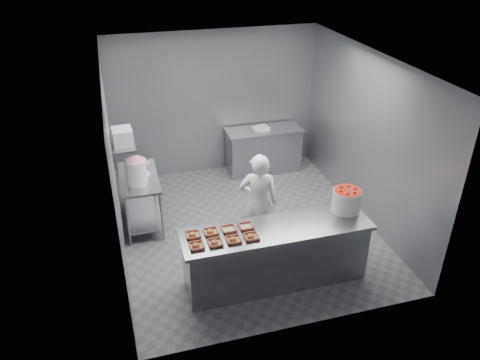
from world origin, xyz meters
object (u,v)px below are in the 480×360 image
Objects in this scene: tray_0 at (196,246)px; tray_5 at (211,232)px; service_counter at (276,254)px; worker at (258,202)px; tray_1 at (215,243)px; tray_4 at (193,235)px; tray_2 at (233,239)px; strawberry_tub at (347,200)px; tray_3 at (251,236)px; tray_6 at (229,229)px; appliance at (122,137)px; glaze_bucket at (136,171)px; prep_table at (141,193)px; back_counter at (264,150)px; tray_7 at (246,226)px.

tray_0 is 0.34m from tray_5.
worker is (0.01, 0.84, 0.34)m from service_counter.
tray_5 is at bearing 90.00° from tray_1.
tray_1 is 0.34m from tray_4.
tray_2 is 1.00× the size of tray_5.
tray_4 is 2.20m from strawberry_tub.
tray_3 is 1.00× the size of tray_6.
appliance is (-0.94, 1.92, 0.76)m from tray_1.
tray_1 reaches higher than service_counter.
glaze_bucket reaches higher than tray_6.
prep_table and back_counter have the same top height.
worker is (0.89, 0.96, -0.13)m from tray_1.
strawberry_tub is (1.72, 0.27, 0.15)m from tray_2.
tray_4 is 0.48m from tray_6.
tray_0 is at bearing -120.88° from back_counter.
back_counter is at bearing 93.32° from strawberry_tub.
service_counter is at bearing -7.97° from tray_5.
tray_5 is (-0.88, 0.12, 0.47)m from service_counter.
tray_2 and tray_3 have the same top height.
tray_5 is (0.24, 0.00, 0.00)m from tray_4.
worker is at bearing 56.01° from tray_2.
prep_table is 6.40× the size of tray_3.
tray_0 is 1.00× the size of tray_5.
tray_4 is at bearing 161.18° from tray_3.
back_counter is 8.01× the size of tray_5.
glaze_bucket reaches higher than tray_5.
tray_3 is (1.25, -2.07, 0.33)m from prep_table.
tray_1 is at bearing 180.00° from tray_3.
strawberry_tub is at bearing 10.46° from tray_3.
service_counter is 1.63× the size of worker.
service_counter is 1.00m from tray_5.
tray_6 is at bearing 0.00° from tray_5.
tray_7 is (0.72, 0.25, -0.00)m from tray_0.
appliance reaches higher than strawberry_tub.
strawberry_tub is 3.18m from glaze_bucket.
tray_6 is 0.38× the size of glaze_bucket.
prep_table is (-1.65, 1.95, 0.14)m from service_counter.
strawberry_tub is at bearing 0.91° from tray_6.
appliance reaches higher than tray_7.
tray_6 is at bearing -116.13° from back_counter.
back_counter is at bearing 57.18° from tray_4.
glaze_bucket reaches higher than strawberry_tub.
glaze_bucket is (-0.57, 1.85, 0.19)m from tray_0.
tray_0 reaches higher than prep_table.
prep_table is 3.02× the size of strawberry_tub.
tray_0 and tray_3 have the same top height.
tray_0 is at bearing -75.57° from prep_table.
tray_1 is 0.24m from tray_2.
tray_2 is 0.24m from tray_3.
tray_3 is (0.24, 0.00, 0.00)m from tray_2.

